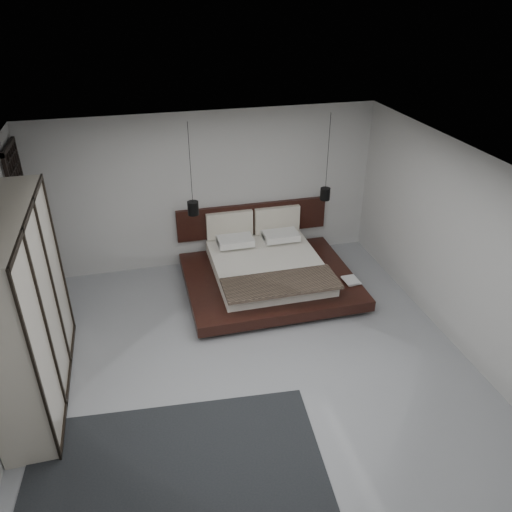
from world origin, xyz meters
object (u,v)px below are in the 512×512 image
object	(u,v)px
lattice_screen	(28,227)
wardrobe	(24,310)
pendant_right	(325,194)
bed	(267,270)
pendant_left	(193,208)
rug	(176,487)

from	to	relation	value
lattice_screen	wardrobe	bearing A→B (deg)	-83.63
wardrobe	pendant_right	bearing A→B (deg)	24.95
lattice_screen	wardrobe	size ratio (longest dim) A/B	1.03
bed	wardrobe	xyz separation A→B (m)	(-3.48, -1.71, 0.94)
bed	pendant_left	bearing A→B (deg)	158.88
wardrobe	pendant_left	bearing A→B (deg)	42.81
lattice_screen	pendant_right	bearing A→B (deg)	-1.15
pendant_right	wardrobe	xyz separation A→B (m)	(-4.63, -2.15, -0.17)
pendant_left	pendant_right	world-z (taller)	same
wardrobe	rug	distance (m)	2.71
lattice_screen	pendant_left	bearing A→B (deg)	-2.19
pendant_right	wardrobe	world-z (taller)	pendant_right
lattice_screen	rug	bearing A→B (deg)	-67.14
pendant_left	wardrobe	world-z (taller)	pendant_left
pendant_right	wardrobe	size ratio (longest dim) A/B	0.60
pendant_left	pendant_right	xyz separation A→B (m)	(2.31, -0.00, 0.02)
bed	pendant_right	world-z (taller)	pendant_right
bed	wardrobe	size ratio (longest dim) A/B	1.11
lattice_screen	rug	distance (m)	4.69
lattice_screen	pendant_right	world-z (taller)	pendant_right
pendant_right	rug	distance (m)	5.31
lattice_screen	bed	bearing A→B (deg)	-8.29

